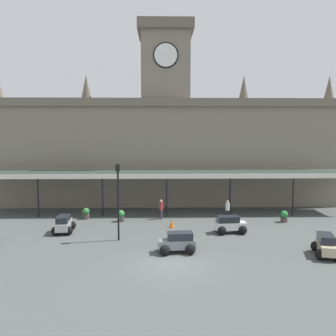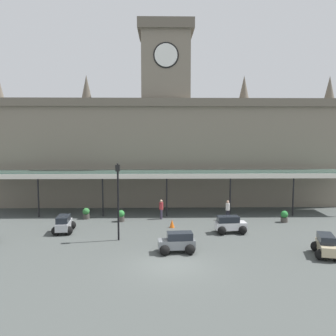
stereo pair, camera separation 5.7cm
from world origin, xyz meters
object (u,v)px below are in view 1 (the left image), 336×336
object	(u,v)px
traffic_cone	(172,224)
planter_near_kerb	(121,216)
planter_by_canopy	(86,213)
planter_forecourt_centre	(284,216)
car_silver_estate	(64,225)
pedestrian_crossing_forecourt	(227,209)
victorian_lamppost	(118,193)
car_white_estate	(230,225)
pedestrian_near_entrance	(161,208)
car_beige_estate	(326,247)
car_grey_estate	(177,244)

from	to	relation	value
traffic_cone	planter_near_kerb	world-z (taller)	planter_near_kerb
planter_by_canopy	planter_forecourt_centre	size ratio (longest dim) A/B	1.00
car_silver_estate	pedestrian_crossing_forecourt	xyz separation A→B (m)	(12.92, 3.64, 0.34)
pedestrian_crossing_forecourt	victorian_lamppost	size ratio (longest dim) A/B	0.31
car_white_estate	planter_near_kerb	bearing A→B (deg)	156.73
pedestrian_near_entrance	planter_by_canopy	size ratio (longest dim) A/B	1.74
car_white_estate	pedestrian_near_entrance	distance (m)	6.78
victorian_lamppost	traffic_cone	distance (m)	5.79
victorian_lamppost	planter_near_kerb	world-z (taller)	victorian_lamppost
car_beige_estate	planter_forecourt_centre	xyz separation A→B (m)	(0.36, 8.18, -0.07)
pedestrian_crossing_forecourt	victorian_lamppost	bearing A→B (deg)	-146.59
car_silver_estate	car_grey_estate	xyz separation A→B (m)	(8.22, -4.68, 0.00)
traffic_cone	planter_near_kerb	bearing A→B (deg)	154.33
pedestrian_crossing_forecourt	planter_by_canopy	distance (m)	12.16
pedestrian_crossing_forecourt	planter_by_canopy	world-z (taller)	pedestrian_crossing_forecourt
traffic_cone	car_white_estate	bearing A→B (deg)	-20.80
car_white_estate	pedestrian_near_entrance	xyz separation A→B (m)	(-5.08, 4.48, 0.34)
car_white_estate	planter_forecourt_centre	xyz separation A→B (m)	(5.13, 3.12, -0.07)
planter_by_canopy	planter_forecourt_centre	bearing A→B (deg)	-5.13
car_grey_estate	planter_by_canopy	xyz separation A→B (m)	(-7.45, 8.87, -0.07)
car_silver_estate	planter_near_kerb	distance (m)	5.03
traffic_cone	car_beige_estate	bearing A→B (deg)	-36.50
traffic_cone	victorian_lamppost	bearing A→B (deg)	-139.61
car_silver_estate	car_white_estate	xyz separation A→B (m)	(12.33, -0.43, 0.00)
car_grey_estate	car_beige_estate	size ratio (longest dim) A/B	0.96
planter_near_kerb	pedestrian_near_entrance	bearing A→B (deg)	14.16
car_silver_estate	victorian_lamppost	distance (m)	5.49
pedestrian_crossing_forecourt	planter_near_kerb	size ratio (longest dim) A/B	1.74
car_beige_estate	traffic_cone	size ratio (longest dim) A/B	3.78
car_white_estate	car_silver_estate	bearing A→B (deg)	177.98
pedestrian_near_entrance	planter_by_canopy	bearing A→B (deg)	178.78
car_grey_estate	planter_by_canopy	distance (m)	11.58
car_white_estate	pedestrian_crossing_forecourt	size ratio (longest dim) A/B	1.38
planter_forecourt_centre	pedestrian_near_entrance	bearing A→B (deg)	172.40
car_silver_estate	victorian_lamppost	size ratio (longest dim) A/B	0.43
car_grey_estate	pedestrian_crossing_forecourt	size ratio (longest dim) A/B	1.38
car_white_estate	planter_forecourt_centre	distance (m)	6.00
car_white_estate	car_beige_estate	world-z (taller)	same
car_silver_estate	planter_forecourt_centre	distance (m)	17.67
car_grey_estate	victorian_lamppost	world-z (taller)	victorian_lamppost
car_silver_estate	pedestrian_crossing_forecourt	size ratio (longest dim) A/B	1.39
traffic_cone	car_silver_estate	bearing A→B (deg)	-171.73
car_grey_estate	planter_near_kerb	distance (m)	8.99
car_silver_estate	planter_forecourt_centre	size ratio (longest dim) A/B	2.42
planter_by_canopy	victorian_lamppost	bearing A→B (deg)	-60.44
planter_forecourt_centre	pedestrian_crossing_forecourt	bearing A→B (deg)	168.17
car_silver_estate	pedestrian_crossing_forecourt	distance (m)	13.42
car_grey_estate	car_beige_estate	world-z (taller)	same
car_silver_estate	planter_near_kerb	size ratio (longest dim) A/B	2.42
planter_near_kerb	planter_forecourt_centre	distance (m)	13.59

